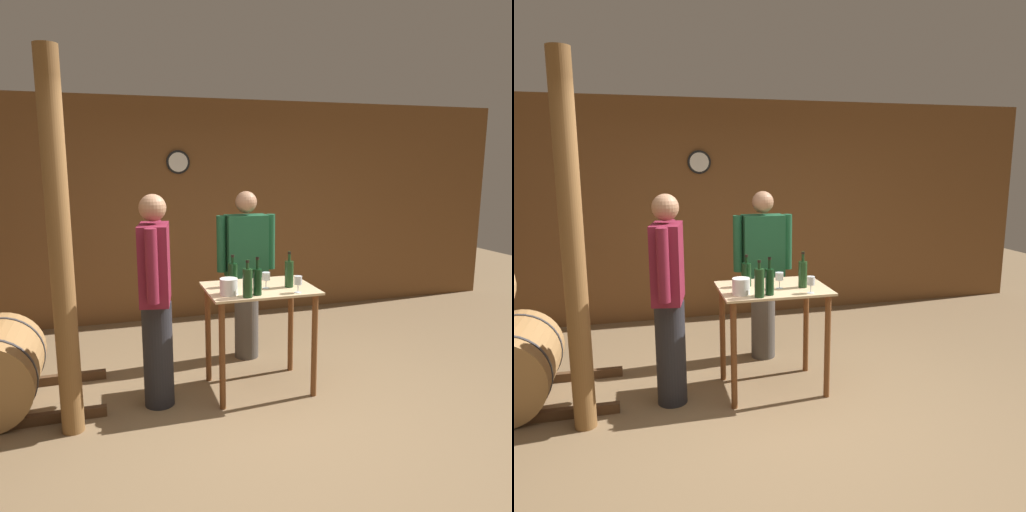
# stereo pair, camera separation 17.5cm
# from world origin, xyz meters

# --- Properties ---
(ground_plane) EXTENTS (14.00, 14.00, 0.00)m
(ground_plane) POSITION_xyz_m (0.00, 0.00, 0.00)
(ground_plane) COLOR brown
(back_wall) EXTENTS (8.40, 0.08, 2.70)m
(back_wall) POSITION_xyz_m (-0.00, 2.89, 1.35)
(back_wall) COLOR brown
(back_wall) RESTS_ON ground_plane
(tasting_table) EXTENTS (0.91, 0.67, 0.91)m
(tasting_table) POSITION_xyz_m (0.07, 0.66, 0.71)
(tasting_table) COLOR #D1B284
(tasting_table) RESTS_ON ground_plane
(wooden_post) EXTENTS (0.16, 0.16, 2.70)m
(wooden_post) POSITION_xyz_m (-1.46, 0.39, 1.35)
(wooden_post) COLOR brown
(wooden_post) RESTS_ON ground_plane
(wine_bottle_far_left) EXTENTS (0.08, 0.08, 0.27)m
(wine_bottle_far_left) POSITION_xyz_m (-0.14, 0.76, 1.02)
(wine_bottle_far_left) COLOR black
(wine_bottle_far_left) RESTS_ON tasting_table
(wine_bottle_left) EXTENTS (0.08, 0.08, 0.30)m
(wine_bottle_left) POSITION_xyz_m (-0.11, 0.39, 1.03)
(wine_bottle_left) COLOR #193819
(wine_bottle_left) RESTS_ON tasting_table
(wine_bottle_center) EXTENTS (0.07, 0.07, 0.31)m
(wine_bottle_center) POSITION_xyz_m (-0.02, 0.43, 1.03)
(wine_bottle_center) COLOR black
(wine_bottle_center) RESTS_ON tasting_table
(wine_bottle_right) EXTENTS (0.07, 0.07, 0.31)m
(wine_bottle_right) POSITION_xyz_m (0.31, 0.60, 1.03)
(wine_bottle_right) COLOR #193819
(wine_bottle_right) RESTS_ON tasting_table
(wine_glass_near_left) EXTENTS (0.07, 0.07, 0.14)m
(wine_glass_near_left) POSITION_xyz_m (0.11, 0.61, 1.01)
(wine_glass_near_left) COLOR silver
(wine_glass_near_left) RESTS_ON tasting_table
(wine_glass_near_center) EXTENTS (0.06, 0.06, 0.14)m
(wine_glass_near_center) POSITION_xyz_m (0.31, 0.40, 1.01)
(wine_glass_near_center) COLOR silver
(wine_glass_near_center) RESTS_ON tasting_table
(ice_bucket) EXTENTS (0.14, 0.14, 0.13)m
(ice_bucket) POSITION_xyz_m (-0.24, 0.51, 0.98)
(ice_bucket) COLOR white
(ice_bucket) RESTS_ON tasting_table
(person_host) EXTENTS (0.29, 0.58, 1.71)m
(person_host) POSITION_xyz_m (-0.80, 0.62, 0.91)
(person_host) COLOR #232328
(person_host) RESTS_ON ground_plane
(person_visitor_with_scarf) EXTENTS (0.59, 0.24, 1.68)m
(person_visitor_with_scarf) POSITION_xyz_m (0.16, 1.39, 0.89)
(person_visitor_with_scarf) COLOR #4C4742
(person_visitor_with_scarf) RESTS_ON ground_plane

